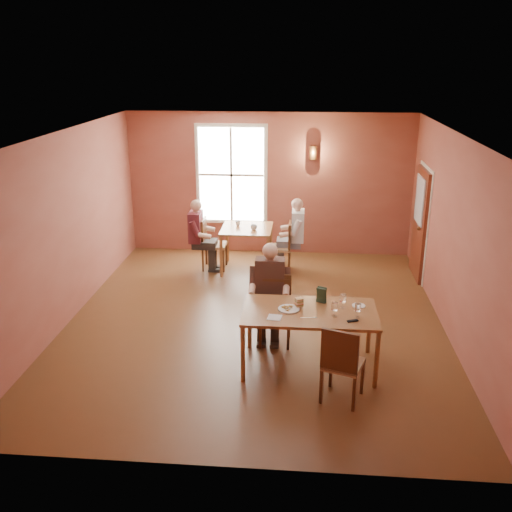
# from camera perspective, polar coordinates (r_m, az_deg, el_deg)

# --- Properties ---
(ground) EXTENTS (6.00, 7.00, 0.01)m
(ground) POSITION_cam_1_polar(r_m,az_deg,el_deg) (9.33, -0.11, -6.50)
(ground) COLOR brown
(ground) RESTS_ON ground
(wall_back) EXTENTS (6.00, 0.04, 3.00)m
(wall_back) POSITION_cam_1_polar(r_m,az_deg,el_deg) (12.16, 1.34, 7.18)
(wall_back) COLOR brown
(wall_back) RESTS_ON ground
(wall_front) EXTENTS (6.00, 0.04, 3.00)m
(wall_front) POSITION_cam_1_polar(r_m,az_deg,el_deg) (5.55, -3.29, -8.32)
(wall_front) COLOR brown
(wall_front) RESTS_ON ground
(wall_left) EXTENTS (0.04, 7.00, 3.00)m
(wall_left) POSITION_cam_1_polar(r_m,az_deg,el_deg) (9.51, -18.44, 2.67)
(wall_left) COLOR brown
(wall_left) RESTS_ON ground
(wall_right) EXTENTS (0.04, 7.00, 3.00)m
(wall_right) POSITION_cam_1_polar(r_m,az_deg,el_deg) (9.04, 19.20, 1.73)
(wall_right) COLOR brown
(wall_right) RESTS_ON ground
(ceiling) EXTENTS (6.00, 7.00, 0.04)m
(ceiling) POSITION_cam_1_polar(r_m,az_deg,el_deg) (8.46, -0.12, 12.09)
(ceiling) COLOR white
(ceiling) RESTS_ON wall_back
(window) EXTENTS (1.36, 0.10, 1.96)m
(window) POSITION_cam_1_polar(r_m,az_deg,el_deg) (12.15, -2.48, 8.11)
(window) COLOR white
(window) RESTS_ON wall_back
(door) EXTENTS (0.12, 1.04, 2.10)m
(door) POSITION_cam_1_polar(r_m,az_deg,el_deg) (11.30, 15.99, 3.11)
(door) COLOR maroon
(door) RESTS_ON ground
(wall_sconce) EXTENTS (0.16, 0.16, 0.28)m
(wall_sconce) POSITION_cam_1_polar(r_m,az_deg,el_deg) (11.91, 5.73, 10.26)
(wall_sconce) COLOR brown
(wall_sconce) RESTS_ON wall_back
(main_table) EXTENTS (1.80, 1.01, 0.85)m
(main_table) POSITION_cam_1_polar(r_m,az_deg,el_deg) (7.90, 5.33, -8.26)
(main_table) COLOR brown
(main_table) RESTS_ON ground
(chair_diner_main) EXTENTS (0.45, 0.45, 1.02)m
(chair_diner_main) POSITION_cam_1_polar(r_m,az_deg,el_deg) (8.45, 1.93, -5.58)
(chair_diner_main) COLOR brown
(chair_diner_main) RESTS_ON ground
(diner_main) EXTENTS (0.57, 0.57, 1.43)m
(diner_main) POSITION_cam_1_polar(r_m,az_deg,el_deg) (8.34, 1.93, -4.41)
(diner_main) COLOR #3B241A
(diner_main) RESTS_ON ground
(chair_empty) EXTENTS (0.58, 0.58, 1.03)m
(chair_empty) POSITION_cam_1_polar(r_m,az_deg,el_deg) (7.21, 8.72, -10.45)
(chair_empty) COLOR #462617
(chair_empty) RESTS_ON ground
(plate_food) EXTENTS (0.37, 0.37, 0.04)m
(plate_food) POSITION_cam_1_polar(r_m,az_deg,el_deg) (7.71, 3.30, -5.26)
(plate_food) COLOR silver
(plate_food) RESTS_ON main_table
(sandwich) EXTENTS (0.12, 0.12, 0.12)m
(sandwich) POSITION_cam_1_polar(r_m,az_deg,el_deg) (7.78, 4.32, -4.75)
(sandwich) COLOR tan
(sandwich) RESTS_ON main_table
(goblet_a) EXTENTS (0.10, 0.10, 0.21)m
(goblet_a) POSITION_cam_1_polar(r_m,az_deg,el_deg) (7.81, 8.68, -4.44)
(goblet_a) COLOR white
(goblet_a) RESTS_ON main_table
(goblet_b) EXTENTS (0.09, 0.09, 0.21)m
(goblet_b) POSITION_cam_1_polar(r_m,az_deg,el_deg) (7.58, 10.14, -5.33)
(goblet_b) COLOR white
(goblet_b) RESTS_ON main_table
(goblet_c) EXTENTS (0.10, 0.10, 0.21)m
(goblet_c) POSITION_cam_1_polar(r_m,az_deg,el_deg) (7.55, 7.87, -5.27)
(goblet_c) COLOR white
(goblet_c) RESTS_ON main_table
(menu_stand) EXTENTS (0.15, 0.12, 0.23)m
(menu_stand) POSITION_cam_1_polar(r_m,az_deg,el_deg) (7.93, 6.57, -3.90)
(menu_stand) COLOR #233C2A
(menu_stand) RESTS_ON main_table
(knife) EXTENTS (0.22, 0.05, 0.00)m
(knife) POSITION_cam_1_polar(r_m,az_deg,el_deg) (7.51, 5.30, -6.16)
(knife) COLOR silver
(knife) RESTS_ON main_table
(napkin) EXTENTS (0.20, 0.20, 0.01)m
(napkin) POSITION_cam_1_polar(r_m,az_deg,el_deg) (7.49, 1.86, -6.15)
(napkin) COLOR white
(napkin) RESTS_ON main_table
(side_plate) EXTENTS (0.22, 0.22, 0.01)m
(side_plate) POSITION_cam_1_polar(r_m,az_deg,el_deg) (7.94, 10.23, -4.92)
(side_plate) COLOR white
(side_plate) RESTS_ON main_table
(sunglasses) EXTENTS (0.15, 0.09, 0.02)m
(sunglasses) POSITION_cam_1_polar(r_m,az_deg,el_deg) (7.49, 9.64, -6.40)
(sunglasses) COLOR black
(sunglasses) RESTS_ON main_table
(second_table) EXTENTS (0.99, 0.99, 0.87)m
(second_table) POSITION_cam_1_polar(r_m,az_deg,el_deg) (11.38, -0.92, 0.74)
(second_table) COLOR brown
(second_table) RESTS_ON ground
(chair_diner_white) EXTENTS (0.44, 0.44, 1.00)m
(chair_diner_white) POSITION_cam_1_polar(r_m,az_deg,el_deg) (11.31, 2.35, 0.96)
(chair_diner_white) COLOR #431E10
(chair_diner_white) RESTS_ON ground
(diner_white) EXTENTS (0.56, 0.56, 1.41)m
(diner_white) POSITION_cam_1_polar(r_m,az_deg,el_deg) (11.25, 2.52, 1.94)
(diner_white) COLOR white
(diner_white) RESTS_ON ground
(chair_diner_maroon) EXTENTS (0.46, 0.46, 1.03)m
(chair_diner_maroon) POSITION_cam_1_polar(r_m,az_deg,el_deg) (11.43, -4.17, 1.21)
(chair_diner_maroon) COLOR #422A14
(chair_diner_maroon) RESTS_ON ground
(diner_maroon) EXTENTS (0.56, 0.56, 1.39)m
(diner_maroon) POSITION_cam_1_polar(r_m,az_deg,el_deg) (11.38, -4.34, 2.07)
(diner_maroon) COLOR maroon
(diner_maroon) RESTS_ON ground
(cup_a) EXTENTS (0.16, 0.16, 0.10)m
(cup_a) POSITION_cam_1_polar(r_m,az_deg,el_deg) (11.10, -0.22, 2.88)
(cup_a) COLOR silver
(cup_a) RESTS_ON second_table
(cup_b) EXTENTS (0.11, 0.11, 0.10)m
(cup_b) POSITION_cam_1_polar(r_m,az_deg,el_deg) (11.37, -1.82, 3.28)
(cup_b) COLOR white
(cup_b) RESTS_ON second_table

